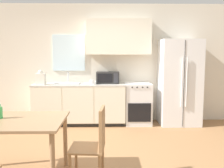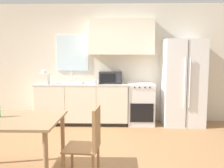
{
  "view_description": "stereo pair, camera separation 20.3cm",
  "coord_description": "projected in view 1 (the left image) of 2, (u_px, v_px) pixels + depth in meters",
  "views": [
    {
      "loc": [
        0.33,
        -3.69,
        1.54
      ],
      "look_at": [
        0.41,
        0.53,
        1.05
      ],
      "focal_mm": 40.0,
      "sensor_mm": 36.0,
      "label": 1
    },
    {
      "loc": [
        0.53,
        -3.69,
        1.54
      ],
      "look_at": [
        0.41,
        0.53,
        1.05
      ],
      "focal_mm": 40.0,
      "sensor_mm": 36.0,
      "label": 2
    }
  ],
  "objects": [
    {
      "name": "ground_plane",
      "position": [
        86.0,
        156.0,
        3.83
      ],
      "size": [
        12.0,
        12.0,
        0.0
      ],
      "primitive_type": "plane",
      "color": "#9E7047"
    },
    {
      "name": "wall_back",
      "position": [
        97.0,
        59.0,
        5.77
      ],
      "size": [
        12.0,
        0.38,
        2.7
      ],
      "color": "beige",
      "rests_on": "ground_plane"
    },
    {
      "name": "kitchen_counter",
      "position": [
        80.0,
        104.0,
        5.57
      ],
      "size": [
        2.04,
        0.63,
        0.91
      ],
      "color": "#333333",
      "rests_on": "ground_plane"
    },
    {
      "name": "oven_range",
      "position": [
        138.0,
        104.0,
        5.6
      ],
      "size": [
        0.57,
        0.62,
        0.91
      ],
      "color": "white",
      "rests_on": "ground_plane"
    },
    {
      "name": "refrigerator",
      "position": [
        179.0,
        82.0,
        5.53
      ],
      "size": [
        0.86,
        0.7,
        1.88
      ],
      "color": "white",
      "rests_on": "ground_plane"
    },
    {
      "name": "kitchen_sink",
      "position": [
        67.0,
        83.0,
        5.52
      ],
      "size": [
        0.56,
        0.39,
        0.26
      ],
      "color": "#B7BABC",
      "rests_on": "kitchen_counter"
    },
    {
      "name": "microwave",
      "position": [
        108.0,
        77.0,
        5.62
      ],
      "size": [
        0.51,
        0.34,
        0.26
      ],
      "color": "#282828",
      "rests_on": "kitchen_counter"
    },
    {
      "name": "coffee_mug",
      "position": [
        92.0,
        82.0,
        5.4
      ],
      "size": [
        0.13,
        0.1,
        0.1
      ],
      "color": "white",
      "rests_on": "kitchen_counter"
    },
    {
      "name": "grocery_bag_0",
      "position": [
        41.0,
        78.0,
        5.35
      ],
      "size": [
        0.2,
        0.17,
        0.32
      ],
      "rotation": [
        0.0,
        0.0,
        -0.02
      ],
      "color": "silver",
      "rests_on": "kitchen_counter"
    },
    {
      "name": "dining_table",
      "position": [
        16.0,
        128.0,
        3.01
      ],
      "size": [
        1.15,
        0.93,
        0.77
      ],
      "color": "#997551",
      "rests_on": "ground_plane"
    },
    {
      "name": "dining_chair_side",
      "position": [
        95.0,
        140.0,
        2.95
      ],
      "size": [
        0.43,
        0.43,
        0.93
      ],
      "rotation": [
        0.0,
        0.0,
        1.49
      ],
      "color": "#997047",
      "rests_on": "ground_plane"
    }
  ]
}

